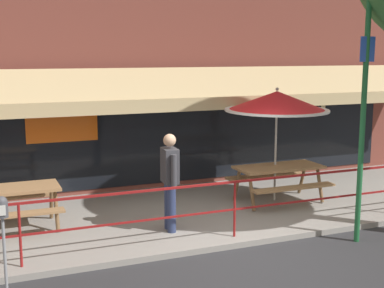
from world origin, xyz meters
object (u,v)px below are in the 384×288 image
Objects in this scene: parking_meter_near at (2,217)px; street_sign_pole at (364,107)px; patio_umbrella_centre at (277,102)px; picnic_table_centre at (279,173)px; picnic_table_left at (6,197)px; pedestrian_walking at (170,177)px.

parking_meter_near is 0.32× the size of street_sign_pole.
patio_umbrella_centre is at bearing 93.37° from street_sign_pole.
street_sign_pole reaches higher than patio_umbrella_centre.
picnic_table_centre is at bearing 24.37° from parking_meter_near.
patio_umbrella_centre reaches higher than picnic_table_left.
picnic_table_centre is at bearing 93.59° from street_sign_pole.
pedestrian_walking is (-2.70, -1.00, -1.12)m from patio_umbrella_centre.
picnic_table_left is at bearing 86.36° from parking_meter_near.
pedestrian_walking is at bearing -162.44° from picnic_table_centre.
patio_umbrella_centre is 6.20m from parking_meter_near.
pedestrian_walking is (2.64, -1.06, 0.35)m from picnic_table_left.
patio_umbrella_centre is (5.34, -0.06, 1.47)m from picnic_table_left.
street_sign_pole reaches higher than picnic_table_left.
street_sign_pole is (0.15, -2.32, 1.59)m from picnic_table_centre.
picnic_table_left is 0.76× the size of patio_umbrella_centre.
picnic_table_left is at bearing 177.79° from picnic_table_centre.
picnic_table_centre is at bearing 17.56° from pedestrian_walking.
parking_meter_near is at bearing -93.64° from picnic_table_left.
parking_meter_near is (-5.51, -2.65, -1.03)m from patio_umbrella_centre.
picnic_table_centre is 1.05× the size of pedestrian_walking.
pedestrian_walking is 0.38× the size of street_sign_pole.
pedestrian_walking is at bearing 30.31° from parking_meter_near.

